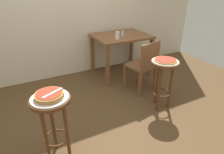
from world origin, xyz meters
TOP-DOWN VIEW (x-y plane):
  - ground_plane at (0.00, 0.00)m, footprint 6.00×6.00m
  - stool_foreground at (-0.66, -0.32)m, footprint 0.38×0.38m
  - serving_plate_foreground at (-0.66, -0.32)m, footprint 0.35×0.35m
  - pizza_foreground at (-0.66, -0.32)m, footprint 0.27×0.27m
  - stool_middle at (0.89, -0.12)m, footprint 0.38×0.38m
  - serving_plate_middle at (0.89, -0.12)m, footprint 0.35×0.35m
  - pizza_middle at (0.89, -0.12)m, footprint 0.30×0.30m
  - dining_table at (0.95, 1.16)m, footprint 1.01×0.78m
  - cup_near_edge at (0.75, 0.95)m, footprint 0.07×0.07m
  - condiment_shaker at (0.93, 1.09)m, footprint 0.04×0.04m
  - wooden_chair at (0.94, 0.40)m, footprint 0.47×0.47m
  - pizza_server_knife at (-0.63, -0.34)m, footprint 0.21×0.12m

SIDE VIEW (x-z plane):
  - ground_plane at x=0.00m, z-range 0.00..0.00m
  - wooden_chair at x=0.94m, z-range 0.04..0.89m
  - stool_foreground at x=-0.66m, z-range 0.17..0.88m
  - stool_middle at x=0.89m, z-range 0.17..0.88m
  - dining_table at x=0.95m, z-range 0.27..1.05m
  - serving_plate_foreground at x=-0.66m, z-range 0.72..0.73m
  - serving_plate_middle at x=0.89m, z-range 0.72..0.73m
  - pizza_middle at x=0.89m, z-range 0.73..0.75m
  - pizza_foreground at x=-0.66m, z-range 0.73..0.77m
  - pizza_server_knife at x=-0.63m, z-range 0.77..0.78m
  - condiment_shaker at x=0.93m, z-range 0.78..0.86m
  - cup_near_edge at x=0.75m, z-range 0.78..0.91m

